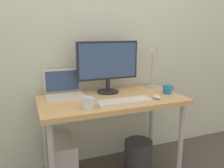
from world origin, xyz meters
TOP-DOWN VIEW (x-y plane):
  - back_wall at (0.00, 0.37)m, footprint 4.40×0.04m
  - desk at (0.00, 0.00)m, footprint 1.22×0.62m
  - monitor at (0.03, 0.18)m, footprint 0.57×0.20m
  - laptop at (-0.37, 0.19)m, footprint 0.32×0.26m
  - desk_lamp at (0.51, 0.18)m, footprint 0.11×0.16m
  - keyboard at (0.04, -0.17)m, footprint 0.44×0.14m
  - mouse at (0.34, -0.17)m, footprint 0.06×0.09m
  - coffee_mug at (0.52, -0.06)m, footprint 0.11×0.08m
  - glass_cup at (-0.26, -0.20)m, footprint 0.12×0.08m
  - computer_tower at (-0.43, 0.03)m, footprint 0.18×0.36m
  - wastebasket at (0.26, -0.02)m, footprint 0.26×0.26m

SIDE VIEW (x-z plane):
  - wastebasket at x=0.26m, z-range 0.00..0.30m
  - computer_tower at x=-0.43m, z-range 0.00..0.42m
  - desk at x=0.00m, z-range 0.30..1.04m
  - keyboard at x=0.04m, z-range 0.75..0.77m
  - mouse at x=0.34m, z-range 0.75..0.78m
  - coffee_mug at x=0.52m, z-range 0.75..0.83m
  - glass_cup at x=-0.26m, z-range 0.75..0.83m
  - laptop at x=-0.37m, z-range 0.69..0.92m
  - monitor at x=0.03m, z-range 0.78..1.25m
  - desk_lamp at x=0.51m, z-range 0.84..1.30m
  - back_wall at x=0.00m, z-range 0.00..2.60m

